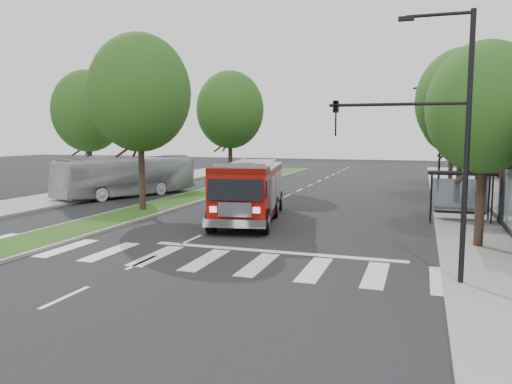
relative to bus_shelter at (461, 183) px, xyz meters
The scene contains 15 objects.
ground 14.00m from the bus_shelter, 143.97° to the right, with size 140.00×140.00×0.00m, color black.
sidewalk_right 3.00m from the bus_shelter, 54.94° to the left, with size 5.00×80.00×0.15m, color gray.
sidewalk_left 25.84m from the bus_shelter, behind, with size 5.00×80.00×0.15m, color gray.
median 19.92m from the bus_shelter, 150.20° to the left, with size 3.00×50.00×0.15m.
bus_shelter is the anchor object (origin of this frame).
tree_right_near 7.06m from the bus_shelter, 87.21° to the right, with size 4.40×4.40×8.05m.
tree_right_mid 7.36m from the bus_shelter, 87.07° to the left, with size 5.60×5.60×9.72m.
tree_right_far 16.30m from the bus_shelter, 88.92° to the left, with size 5.00×5.00×8.73m.
tree_median_near 17.98m from the bus_shelter, behind, with size 5.80×5.80×10.16m.
tree_median_far 21.36m from the bus_shelter, 145.43° to the left, with size 5.60×5.60×9.72m.
tree_left_mid 25.82m from the bus_shelter, behind, with size 5.20×5.20×9.16m.
streetlight_right_near 12.05m from the bus_shelter, 97.76° to the right, with size 4.08×0.22×8.00m.
streetlight_right_far 12.13m from the bus_shelter, 94.11° to the left, with size 2.11×0.20×8.00m.
fire_engine 10.80m from the bus_shelter, 165.21° to the right, with size 4.39×9.56×3.19m.
city_bus 22.45m from the bus_shelter, 169.90° to the left, with size 2.51×10.72×2.99m, color #BABABF.
Camera 1 is at (9.28, -19.06, 4.53)m, focal length 35.00 mm.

